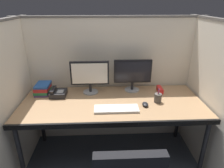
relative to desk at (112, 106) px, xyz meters
The scene contains 12 objects.
cubicle_partition_rear 0.47m from the desk, 90.00° to the left, with size 2.21×0.06×1.57m.
cubicle_partition_left 1.00m from the desk, behind, with size 0.06×1.41×1.57m.
cubicle_partition_right 1.00m from the desk, ahead, with size 0.06×1.41×1.57m.
desk is the anchor object (origin of this frame).
monitor_left 0.43m from the desk, 134.19° to the left, with size 0.43×0.17×0.37m.
monitor_right 0.46m from the desk, 49.13° to the left, with size 0.43×0.17×0.37m.
keyboard_main 0.18m from the desk, 78.60° to the right, with size 0.43×0.15×0.02m, color silver.
computer_mouse 0.35m from the desk, 16.15° to the right, with size 0.06×0.10×0.04m.
book_stack 0.83m from the desk, 162.31° to the left, with size 0.16×0.22×0.12m.
pen_cup 0.48m from the desk, ahead, with size 0.08×0.08×0.15m.
red_stapler 0.62m from the desk, 22.08° to the left, with size 0.04×0.15×0.06m, color red.
desk_phone 0.63m from the desk, 163.20° to the left, with size 0.17×0.19×0.09m.
Camera 1 is at (-0.09, -1.53, 1.71)m, focal length 31.51 mm.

